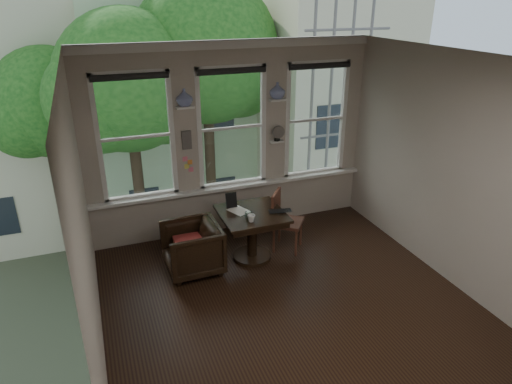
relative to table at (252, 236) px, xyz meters
name	(u,v)px	position (x,y,z in m)	size (l,w,h in m)	color
ground	(288,302)	(0.07, -1.15, -0.38)	(4.50, 4.50, 0.00)	black
ceiling	(296,58)	(0.07, -1.15, 2.62)	(4.50, 4.50, 0.00)	silver
wall_back	(231,140)	(0.07, 1.10, 1.12)	(4.50, 4.50, 0.00)	#B8AB9D
wall_front	(423,312)	(0.07, -3.40, 1.12)	(4.50, 4.50, 0.00)	#B8AB9D
wall_left	(84,226)	(-2.18, -1.15, 1.12)	(4.50, 4.50, 0.00)	#B8AB9D
wall_right	(449,169)	(2.32, -1.15, 1.12)	(4.50, 4.50, 0.00)	#B8AB9D
window_left	(136,137)	(-1.38, 1.10, 1.32)	(1.10, 0.12, 1.90)	white
window_center	(231,128)	(0.07, 1.10, 1.32)	(1.10, 0.12, 1.90)	white
window_right	(315,119)	(1.52, 1.10, 1.32)	(1.10, 0.12, 1.90)	white
shelf_left	(185,107)	(-0.66, 1.00, 1.73)	(0.26, 0.16, 0.03)	white
shelf_right	(277,100)	(0.79, 1.00, 1.73)	(0.26, 0.16, 0.03)	white
intercom	(187,140)	(-0.66, 1.03, 1.23)	(0.14, 0.06, 0.28)	#59544F
sticky_notes	(188,162)	(-0.66, 1.04, 0.88)	(0.16, 0.01, 0.24)	pink
desk_fan	(277,136)	(0.79, 0.98, 1.16)	(0.20, 0.20, 0.24)	#59544F
vase_left	(184,97)	(-0.66, 1.00, 1.86)	(0.24, 0.24, 0.25)	white
vase_right	(277,91)	(0.79, 1.00, 1.86)	(0.24, 0.24, 0.25)	white
table	(252,236)	(0.00, 0.00, 0.00)	(0.90, 0.90, 0.75)	black
armchair_left	(192,248)	(-0.89, -0.01, -0.02)	(0.75, 0.78, 0.71)	black
cushion_red	(192,242)	(-0.89, -0.01, 0.08)	(0.45, 0.45, 0.06)	maroon
side_chair_right	(288,222)	(0.60, 0.07, 0.09)	(0.42, 0.42, 0.92)	#4C281B
laptop	(281,213)	(0.37, -0.18, 0.39)	(0.32, 0.21, 0.03)	black
mug	(251,218)	(-0.10, -0.26, 0.43)	(0.11, 0.11, 0.10)	white
drinking_glass	(249,215)	(-0.10, -0.14, 0.42)	(0.11, 0.11, 0.09)	white
tablet	(231,200)	(-0.22, 0.27, 0.48)	(0.16, 0.02, 0.22)	black
papers	(239,211)	(-0.16, 0.12, 0.38)	(0.22, 0.30, 0.00)	silver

